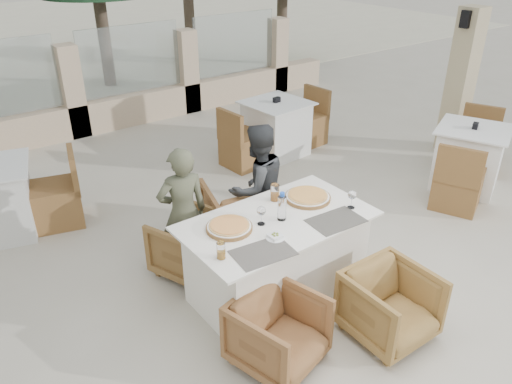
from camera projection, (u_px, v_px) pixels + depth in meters
ground at (266, 293)px, 4.48m from camera, size 80.00×80.00×0.00m
perimeter_wall_far at (71, 85)px, 7.50m from camera, size 10.00×0.34×1.60m
lantern_pillar at (461, 82)px, 6.94m from camera, size 0.34×0.34×2.00m
dining_table at (277, 258)px, 4.30m from camera, size 1.60×0.90×0.77m
placemat_near_left at (263, 253)px, 3.70m from camera, size 0.48×0.35×0.00m
placemat_near_right at (336, 221)px, 4.10m from camera, size 0.47×0.34×0.00m
pizza_left at (229, 227)px, 3.97m from camera, size 0.46×0.46×0.05m
pizza_right at (308, 196)px, 4.41m from camera, size 0.51×0.51×0.05m
water_bottle at (282, 206)px, 4.06m from camera, size 0.09×0.09×0.25m
wine_glass_centre at (261, 214)px, 4.01m from camera, size 0.10×0.10×0.18m
wine_glass_corner at (352, 198)px, 4.25m from camera, size 0.08×0.08×0.18m
beer_glass_left at (221, 250)px, 3.61m from camera, size 0.08×0.08×0.13m
beer_glass_right at (275, 192)px, 4.37m from camera, size 0.08×0.08×0.15m
olive_dish at (275, 236)px, 3.86m from camera, size 0.13×0.13×0.04m
armchair_far_left at (192, 245)px, 4.64m from camera, size 0.81×0.82×0.58m
armchair_far_right at (240, 212)px, 5.13m from camera, size 0.84×0.86×0.63m
armchair_near_left at (278, 332)px, 3.66m from camera, size 0.73×0.75×0.56m
armchair_near_right at (390, 305)px, 3.90m from camera, size 0.63×0.65×0.58m
diner_left at (183, 213)px, 4.49m from camera, size 0.51×0.39×1.26m
diner_right at (257, 188)px, 4.87m from camera, size 0.64×0.50×1.31m
bg_table_b at (276, 129)px, 7.05m from camera, size 1.70×0.95×0.77m
bg_table_c at (468, 158)px, 6.16m from camera, size 1.83×1.40×0.77m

